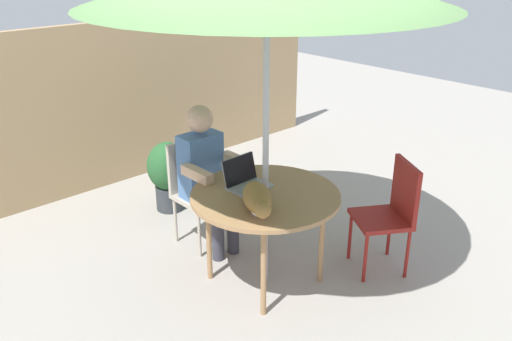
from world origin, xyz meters
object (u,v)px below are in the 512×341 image
(laptop, at_px, (244,178))
(potted_plant_near_fence, at_px, (168,172))
(cat, at_px, (258,199))
(person_seated, at_px, (206,171))
(chair_empty, at_px, (392,208))
(chair_occupied, at_px, (196,184))
(patio_table, at_px, (265,200))

(laptop, bearing_deg, potted_plant_near_fence, 82.34)
(cat, bearing_deg, person_seated, 75.49)
(chair_empty, distance_m, potted_plant_near_fence, 2.15)
(chair_occupied, relative_size, cat, 1.63)
(chair_occupied, relative_size, person_seated, 0.72)
(chair_empty, relative_size, laptop, 2.90)
(patio_table, bearing_deg, person_seated, 90.00)
(patio_table, height_order, potted_plant_near_fence, patio_table)
(chair_occupied, bearing_deg, patio_table, -90.00)
(chair_occupied, height_order, person_seated, person_seated)
(patio_table, relative_size, potted_plant_near_fence, 1.59)
(chair_empty, relative_size, person_seated, 0.72)
(patio_table, bearing_deg, cat, -144.73)
(potted_plant_near_fence, bearing_deg, person_seated, -100.70)
(cat, bearing_deg, laptop, 61.13)
(chair_empty, xyz_separation_m, potted_plant_near_fence, (-0.69, 2.03, -0.14))
(potted_plant_near_fence, bearing_deg, cat, -102.68)
(person_seated, height_order, laptop, person_seated)
(patio_table, distance_m, person_seated, 0.70)
(patio_table, distance_m, chair_empty, 1.01)
(chair_occupied, relative_size, potted_plant_near_fence, 1.30)
(person_seated, height_order, cat, person_seated)
(person_seated, bearing_deg, chair_occupied, 90.00)
(chair_empty, xyz_separation_m, person_seated, (-0.84, 1.23, 0.17))
(chair_empty, bearing_deg, chair_occupied, 121.26)
(patio_table, bearing_deg, chair_occupied, 90.00)
(patio_table, relative_size, chair_empty, 1.22)
(laptop, xyz_separation_m, cat, (-0.20, -0.36, 0.02))
(patio_table, bearing_deg, laptop, 96.45)
(chair_empty, bearing_deg, potted_plant_near_fence, 108.78)
(chair_empty, height_order, cat, cat)
(laptop, distance_m, potted_plant_near_fence, 1.37)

